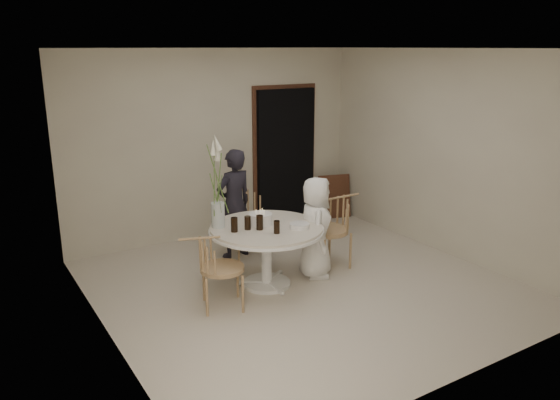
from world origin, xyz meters
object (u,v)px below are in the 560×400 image
birthday_cake (260,219)px  chair_right (336,221)px  chair_far (245,212)px  girl (234,204)px  chair_left (211,262)px  flower_vase (217,195)px  table (266,236)px  boy (316,227)px

birthday_cake → chair_right: bearing=-1.6°
chair_far → girl: bearing=-145.2°
chair_left → flower_vase: (0.31, 0.46, 0.58)m
chair_right → table: bearing=-88.0°
flower_vase → birthday_cake: bearing=-21.1°
chair_far → chair_right: (0.74, -1.05, 0.03)m
boy → flower_vase: bearing=103.2°
chair_left → chair_right: bearing=-62.6°
chair_right → boy: bearing=-72.8°
table → chair_right: size_ratio=1.45×
chair_far → boy: size_ratio=0.70×
chair_left → birthday_cake: size_ratio=3.03×
chair_right → birthday_cake: size_ratio=3.38×
table → chair_far: chair_far is taller
chair_right → flower_vase: (-1.53, 0.21, 0.52)m
table → boy: (0.65, -0.07, 0.00)m
chair_right → chair_left: 1.87m
boy → chair_far: bearing=45.9°
chair_left → girl: (0.90, 1.21, 0.20)m
chair_left → boy: 1.45m
table → flower_vase: 0.74m
chair_far → birthday_cake: birthday_cake is taller
chair_far → boy: (0.33, -1.19, 0.06)m
girl → chair_left: bearing=44.4°
chair_left → boy: size_ratio=0.66×
chair_left → flower_vase: flower_vase is taller
girl → birthday_cake: bearing=73.0°
birthday_cake → chair_left: bearing=-159.6°
table → chair_far: bearing=74.2°
chair_right → girl: 1.35m
chair_far → flower_vase: size_ratio=0.81×
chair_right → boy: boy is taller
chair_far → boy: boy is taller
birthday_cake → flower_vase: bearing=158.9°
chair_left → girl: bearing=-17.3°
chair_far → boy: 1.24m
girl → chair_right: bearing=126.0°
table → flower_vase: bearing=150.2°
chair_right → chair_far: bearing=-146.5°
chair_right → chair_left: size_ratio=1.12×
girl → boy: (0.54, -1.09, -0.11)m
boy → flower_vase: flower_vase is taller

